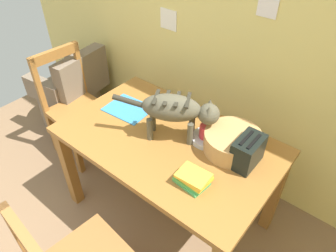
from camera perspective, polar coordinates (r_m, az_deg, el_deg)
name	(u,v)px	position (r m, az deg, el deg)	size (l,w,h in m)	color
wall_rear	(236,21)	(2.14, 12.34, 18.23)	(4.47, 0.11, 2.50)	#E6D073
dining_table	(168,149)	(1.96, 0.00, -4.29)	(1.33, 0.82, 0.73)	#96622C
cat	(177,110)	(1.78, 1.67, 2.98)	(0.56, 0.35, 0.30)	#514D3C
saucer_bowl	(206,138)	(1.89, 7.01, -2.24)	(0.18, 0.18, 0.03)	#AFB2B5
coffee_mug	(207,131)	(1.85, 7.22, -1.00)	(0.13, 0.09, 0.08)	red
magazine	(128,109)	(2.15, -7.25, 3.17)	(0.30, 0.24, 0.01)	#3686D0
book_stack	(193,178)	(1.63, 4.56, -9.50)	(0.18, 0.14, 0.07)	#439E58
wicker_basket	(233,142)	(1.82, 11.69, -2.82)	(0.33, 0.33, 0.12)	tan
toaster	(248,152)	(1.75, 14.32, -4.54)	(0.12, 0.20, 0.18)	black
wooden_chair_far	(76,108)	(2.74, -16.49, 3.25)	(0.45, 0.45, 0.93)	#9C672F
wicker_armchair	(73,97)	(3.20, -17.03, 5.01)	(0.63, 0.65, 0.78)	#746554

